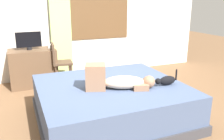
# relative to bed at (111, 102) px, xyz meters

# --- Properties ---
(ground_plane) EXTENTS (16.00, 16.00, 0.00)m
(ground_plane) POSITION_rel_bed_xyz_m (0.03, -0.14, -0.26)
(ground_plane) COLOR brown
(back_wall_with_window) EXTENTS (6.40, 0.14, 2.90)m
(back_wall_with_window) POSITION_rel_bed_xyz_m (0.05, 2.36, 1.19)
(back_wall_with_window) COLOR silver
(back_wall_with_window) RESTS_ON ground
(bed) EXTENTS (2.05, 1.85, 0.53)m
(bed) POSITION_rel_bed_xyz_m (0.00, 0.00, 0.00)
(bed) COLOR #38383D
(bed) RESTS_ON ground
(person_lying) EXTENTS (0.93, 0.52, 0.34)m
(person_lying) POSITION_rel_bed_xyz_m (0.02, -0.17, 0.38)
(person_lying) COLOR #CCB299
(person_lying) RESTS_ON bed
(cat) EXTENTS (0.36, 0.12, 0.21)m
(cat) POSITION_rel_bed_xyz_m (0.71, -0.31, 0.34)
(cat) COLOR black
(cat) RESTS_ON bed
(desk) EXTENTS (0.90, 0.56, 0.74)m
(desk) POSITION_rel_bed_xyz_m (-0.90, 1.97, 0.11)
(desk) COLOR brown
(desk) RESTS_ON ground
(tv_monitor) EXTENTS (0.48, 0.10, 0.35)m
(tv_monitor) POSITION_rel_bed_xyz_m (-0.94, 1.97, 0.66)
(tv_monitor) COLOR black
(tv_monitor) RESTS_ON desk
(cup) EXTENTS (0.07, 0.07, 0.09)m
(cup) POSITION_rel_bed_xyz_m (-0.55, 1.94, 0.52)
(cup) COLOR white
(cup) RESTS_ON desk
(chair_by_desk) EXTENTS (0.42, 0.42, 0.86)m
(chair_by_desk) POSITION_rel_bed_xyz_m (-0.41, 1.78, 0.24)
(chair_by_desk) COLOR #4C3828
(chair_by_desk) RESTS_ON ground
(curtain_left) EXTENTS (0.44, 0.06, 2.56)m
(curtain_left) POSITION_rel_bed_xyz_m (-0.25, 2.25, 1.01)
(curtain_left) COLOR #ADCC75
(curtain_left) RESTS_ON ground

